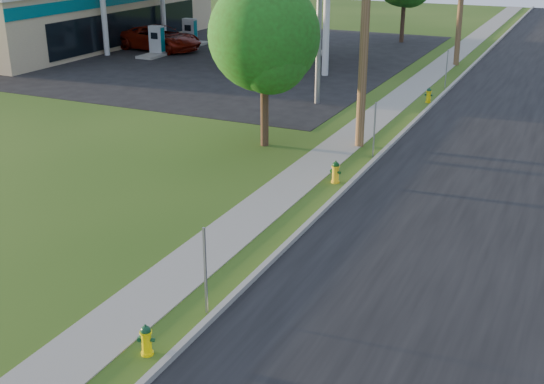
# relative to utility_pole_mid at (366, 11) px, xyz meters

# --- Properties ---
(road) EXTENTS (8.00, 120.00, 0.02)m
(road) POSITION_rel_utility_pole_mid_xyz_m (5.10, -7.00, -4.94)
(road) COLOR black
(road) RESTS_ON ground
(curb) EXTENTS (0.15, 120.00, 0.15)m
(curb) POSITION_rel_utility_pole_mid_xyz_m (1.10, -7.00, -4.88)
(curb) COLOR gray
(curb) RESTS_ON ground
(sidewalk) EXTENTS (1.50, 120.00, 0.03)m
(sidewalk) POSITION_rel_utility_pole_mid_xyz_m (-0.65, -7.00, -4.94)
(sidewalk) COLOR gray
(sidewalk) RESTS_ON ground
(forecourt) EXTENTS (26.00, 28.00, 0.02)m
(forecourt) POSITION_rel_utility_pole_mid_xyz_m (-15.40, 15.00, -4.94)
(forecourt) COLOR black
(forecourt) RESTS_ON ground
(utility_pole_mid) EXTENTS (1.40, 0.32, 9.80)m
(utility_pole_mid) POSITION_rel_utility_pole_mid_xyz_m (0.00, 0.00, 0.00)
(utility_pole_mid) COLOR brown
(utility_pole_mid) RESTS_ON ground
(sign_post_near) EXTENTS (0.05, 0.04, 2.00)m
(sign_post_near) POSITION_rel_utility_pole_mid_xyz_m (0.85, -12.80, -3.95)
(sign_post_near) COLOR gray
(sign_post_near) RESTS_ON ground
(sign_post_mid) EXTENTS (0.05, 0.04, 2.00)m
(sign_post_mid) POSITION_rel_utility_pole_mid_xyz_m (0.85, -1.00, -3.95)
(sign_post_mid) COLOR gray
(sign_post_mid) RESTS_ON ground
(sign_post_far) EXTENTS (0.05, 0.04, 2.00)m
(sign_post_far) POSITION_rel_utility_pole_mid_xyz_m (0.85, 11.20, -3.95)
(sign_post_far) COLOR gray
(sign_post_far) RESTS_ON ground
(fuel_pump_nw) EXTENTS (1.20, 3.20, 1.90)m
(fuel_pump_nw) POSITION_rel_utility_pole_mid_xyz_m (-17.90, 13.00, -4.23)
(fuel_pump_nw) COLOR gray
(fuel_pump_nw) RESTS_ON ground
(fuel_pump_ne) EXTENTS (1.20, 3.20, 1.90)m
(fuel_pump_ne) POSITION_rel_utility_pole_mid_xyz_m (-8.90, 13.00, -4.23)
(fuel_pump_ne) COLOR gray
(fuel_pump_ne) RESTS_ON ground
(fuel_pump_sw) EXTENTS (1.20, 3.20, 1.90)m
(fuel_pump_sw) POSITION_rel_utility_pole_mid_xyz_m (-17.90, 17.00, -4.23)
(fuel_pump_sw) COLOR gray
(fuel_pump_sw) RESTS_ON ground
(fuel_pump_se) EXTENTS (1.20, 3.20, 1.90)m
(fuel_pump_se) POSITION_rel_utility_pole_mid_xyz_m (-8.90, 17.00, -4.23)
(fuel_pump_se) COLOR gray
(fuel_pump_se) RESTS_ON ground
(convenience_store) EXTENTS (10.40, 22.40, 4.25)m
(convenience_store) POSITION_rel_utility_pole_mid_xyz_m (-26.38, 15.00, -2.82)
(convenience_store) COLOR tan
(convenience_store) RESTS_ON ground
(tree_verge) EXTENTS (4.04, 4.04, 6.13)m
(tree_verge) POSITION_rel_utility_pole_mid_xyz_m (-3.17, -1.51, -1.01)
(tree_verge) COLOR #352218
(tree_verge) RESTS_ON ground
(hydrant_near) EXTENTS (0.35, 0.31, 0.66)m
(hydrant_near) POSITION_rel_utility_pole_mid_xyz_m (0.58, -14.61, -4.63)
(hydrant_near) COLOR #F9E003
(hydrant_near) RESTS_ON ground
(hydrant_mid) EXTENTS (0.39, 0.34, 0.74)m
(hydrant_mid) POSITION_rel_utility_pole_mid_xyz_m (0.56, -4.11, -4.59)
(hydrant_mid) COLOR yellow
(hydrant_mid) RESTS_ON ground
(hydrant_far) EXTENTS (0.37, 0.33, 0.72)m
(hydrant_far) POSITION_rel_utility_pole_mid_xyz_m (0.76, 7.93, -4.60)
(hydrant_far) COLOR yellow
(hydrant_far) RESTS_ON ground
(car_red) EXTENTS (6.22, 3.52, 1.64)m
(car_red) POSITION_rel_utility_pole_mid_xyz_m (-18.87, 14.77, -4.13)
(car_red) COLOR #650F05
(car_red) RESTS_ON ground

